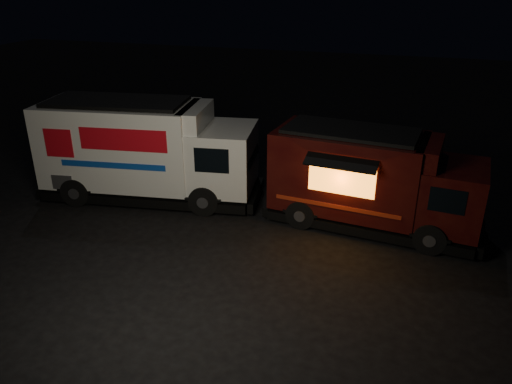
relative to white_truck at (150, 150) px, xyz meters
name	(u,v)px	position (x,y,z in m)	size (l,w,h in m)	color
ground	(234,260)	(4.32, -3.29, -1.77)	(80.00, 80.00, 0.00)	black
white_truck	(150,150)	(0.00, 0.00, 0.00)	(7.81, 2.66, 3.54)	silver
red_truck	(375,180)	(7.84, 0.09, -0.20)	(6.73, 2.48, 3.13)	#370E0A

